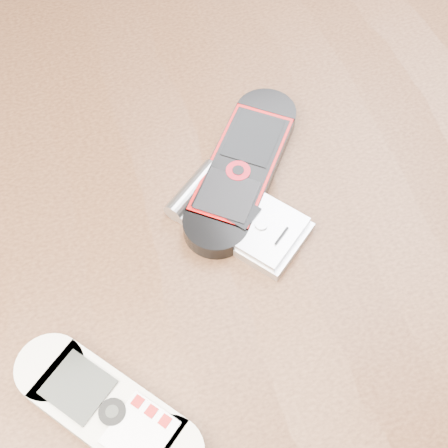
# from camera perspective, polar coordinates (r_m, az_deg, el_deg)

# --- Properties ---
(ground) EXTENTS (4.00, 4.00, 0.00)m
(ground) POSITION_cam_1_polar(r_m,az_deg,el_deg) (1.20, -0.24, -19.42)
(ground) COLOR #472B19
(ground) RESTS_ON ground
(table) EXTENTS (1.20, 0.80, 0.75)m
(table) POSITION_cam_1_polar(r_m,az_deg,el_deg) (0.58, -0.47, -6.07)
(table) COLOR black
(table) RESTS_ON ground
(nokia_white) EXTENTS (0.13, 0.14, 0.02)m
(nokia_white) POSITION_cam_1_polar(r_m,az_deg,el_deg) (0.43, -10.60, -16.41)
(nokia_white) COLOR silver
(nokia_white) RESTS_ON table
(nokia_black_red) EXTENTS (0.15, 0.17, 0.02)m
(nokia_black_red) POSITION_cam_1_polar(r_m,az_deg,el_deg) (0.51, 1.69, 5.22)
(nokia_black_red) COLOR black
(nokia_black_red) RESTS_ON table
(motorola_razr) EXTENTS (0.11, 0.12, 0.02)m
(motorola_razr) POSITION_cam_1_polar(r_m,az_deg,el_deg) (0.48, 1.84, 0.44)
(motorola_razr) COLOR #B6B6BA
(motorola_razr) RESTS_ON table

